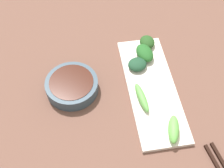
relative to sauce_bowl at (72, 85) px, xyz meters
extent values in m
cube|color=brown|center=(0.15, -0.04, -0.03)|extent=(2.10, 2.10, 0.02)
cylinder|color=#344757|center=(0.00, 0.00, 0.00)|extent=(0.15, 0.15, 0.04)
cylinder|color=#3A170D|center=(0.00, 0.00, 0.01)|extent=(0.12, 0.12, 0.02)
cube|color=silver|center=(0.22, -0.04, -0.01)|extent=(0.13, 0.37, 0.01)
ellipsoid|color=#66BA4F|center=(0.24, -0.18, 0.01)|extent=(0.05, 0.08, 0.03)
ellipsoid|color=#62B04F|center=(0.18, -0.07, 0.00)|extent=(0.03, 0.10, 0.02)
ellipsoid|color=#1E462D|center=(0.20, 0.04, 0.00)|extent=(0.07, 0.07, 0.02)
ellipsoid|color=#225D24|center=(0.23, 0.08, 0.01)|extent=(0.06, 0.08, 0.03)
ellipsoid|color=#234C1D|center=(0.25, 0.13, 0.00)|extent=(0.05, 0.05, 0.03)
camera|label=1|loc=(0.03, -0.51, 0.69)|focal=48.43mm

